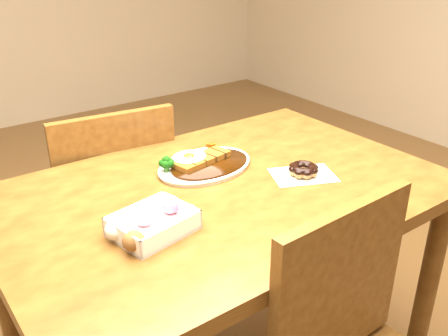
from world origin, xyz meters
TOP-DOWN VIEW (x-y plane):
  - table at (0.00, 0.00)m, footprint 1.20×0.80m
  - chair_far at (-0.11, 0.54)m, footprint 0.47×0.47m
  - katsu_curry_plate at (0.02, 0.13)m, footprint 0.32×0.24m
  - donut_box at (-0.26, -0.09)m, footprint 0.22×0.17m
  - pon_de_ring at (0.23, -0.08)m, footprint 0.21×0.18m

SIDE VIEW (x-z plane):
  - chair_far at x=-0.11m, z-range 0.04..0.91m
  - table at x=0.00m, z-range 0.28..1.03m
  - katsu_curry_plate at x=0.02m, z-range 0.74..0.79m
  - pon_de_ring at x=0.23m, z-range 0.75..0.78m
  - donut_box at x=-0.26m, z-range 0.75..0.80m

